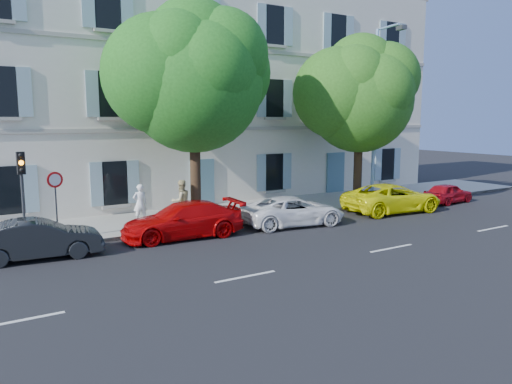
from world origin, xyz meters
TOP-DOWN VIEW (x-y plane):
  - ground at (0.00, 0.00)m, footprint 90.00×90.00m
  - sidewalk at (0.00, 4.45)m, footprint 36.00×4.50m
  - kerb at (0.00, 2.28)m, footprint 36.00×0.16m
  - building at (0.00, 10.20)m, footprint 28.00×7.00m
  - car_dark_sedan at (-10.75, 1.18)m, footprint 4.07×1.76m
  - car_red_coupe at (-5.60, 1.38)m, footprint 4.82×2.23m
  - car_white_coupe at (-0.68, 0.92)m, footprint 4.74×2.72m
  - car_yellow_supercar at (5.18, 0.81)m, footprint 5.20×2.77m
  - car_red_hatchback at (9.69, 1.03)m, footprint 3.28×1.55m
  - tree_left at (-4.00, 3.58)m, footprint 5.85×5.85m
  - tree_right at (5.00, 3.06)m, footprint 5.37×5.37m
  - traffic_light at (-10.96, 2.63)m, footprint 0.26×0.37m
  - road_sign at (-9.85, 2.90)m, footprint 0.57×0.15m
  - street_lamp at (5.62, 2.44)m, footprint 0.41×1.89m
  - pedestrian_a at (-6.27, 4.29)m, footprint 0.62×0.42m
  - pedestrian_b at (-4.77, 3.40)m, footprint 0.93×0.76m

SIDE VIEW (x-z plane):
  - ground at x=0.00m, z-range 0.00..0.00m
  - sidewalk at x=0.00m, z-range 0.00..0.15m
  - kerb at x=0.00m, z-range 0.00..0.16m
  - car_red_hatchback at x=9.69m, z-range 0.00..1.09m
  - car_white_coupe at x=-0.68m, z-range 0.00..1.24m
  - car_dark_sedan at x=-10.75m, z-range 0.00..1.30m
  - car_red_coupe at x=-5.60m, z-range 0.00..1.36m
  - car_yellow_supercar at x=5.18m, z-range 0.00..1.39m
  - pedestrian_a at x=-6.27m, z-range 0.15..1.79m
  - pedestrian_b at x=-4.77m, z-range 0.15..1.96m
  - road_sign at x=-9.85m, z-range 0.70..3.20m
  - traffic_light at x=-10.96m, z-range 0.88..4.15m
  - street_lamp at x=5.62m, z-range 0.74..9.57m
  - tree_right at x=5.00m, z-range 1.32..9.60m
  - tree_left at x=-4.00m, z-range 1.45..10.53m
  - building at x=0.00m, z-range 0.00..12.00m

